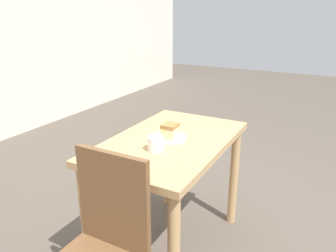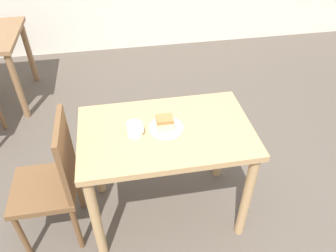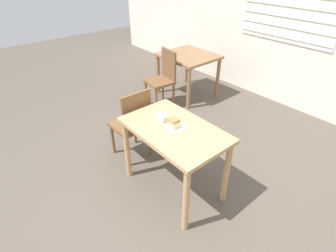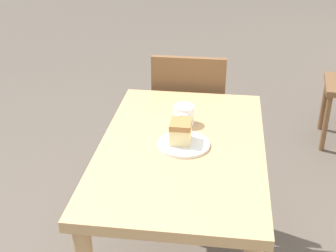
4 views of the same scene
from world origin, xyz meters
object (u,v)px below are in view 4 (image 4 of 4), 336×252
plate (184,144)px  cake_slice (181,131)px  chair_near_window (189,125)px  coffee_mug (184,115)px  dining_table_near (181,173)px

plate → cake_slice: size_ratio=2.13×
plate → cake_slice: 0.05m
cake_slice → plate: bearing=51.4°
chair_near_window → coffee_mug: size_ratio=9.81×
cake_slice → coffee_mug: cake_slice is taller
chair_near_window → plate: bearing=93.0°
chair_near_window → plate: chair_near_window is taller
dining_table_near → plate: plate is taller
coffee_mug → plate: bearing=5.8°
cake_slice → coffee_mug: (-0.17, -0.00, -0.01)m
cake_slice → coffee_mug: 0.17m
chair_near_window → cake_slice: chair_near_window is taller
dining_table_near → coffee_mug: size_ratio=10.95×
dining_table_near → chair_near_window: bearing=-177.6°
plate → cake_slice: cake_slice is taller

